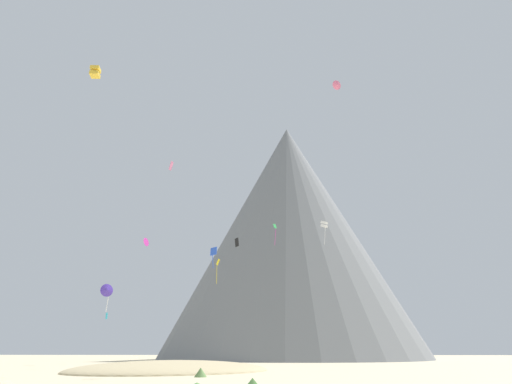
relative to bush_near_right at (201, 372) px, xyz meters
name	(u,v)px	position (x,y,z in m)	size (l,w,h in m)	color
dune_foreground_right	(171,371)	(-5.19, 10.75, -0.39)	(23.80, 18.35, 2.34)	#C6B284
bush_near_right	(201,372)	(0.00, 0.00, 0.00)	(1.14, 1.14, 0.78)	#668C4C
rock_massif	(288,237)	(8.97, 80.88, 31.75)	(73.58, 73.58, 66.59)	slate
kite_white_mid	(324,225)	(15.64, 44.05, 25.23)	(1.52, 1.50, 4.83)	white
kite_black_mid	(237,242)	(0.83, 20.41, 16.36)	(0.69, 0.59, 1.30)	black
kite_gold_high	(95,72)	(-20.33, 13.84, 41.37)	(1.44, 1.47, 1.57)	gold
kite_yellow_mid	(218,266)	(-4.84, 40.44, 16.66)	(0.63, 0.77, 4.63)	yellow
kite_green_mid	(275,230)	(6.05, 34.96, 21.94)	(0.68, 0.70, 3.93)	green
kite_pink_high	(171,166)	(-12.17, 30.19, 32.72)	(0.70, 0.94, 1.58)	pink
kite_magenta_mid	(146,242)	(-18.61, 39.49, 21.12)	(1.06, 1.74, 1.68)	#D1339E
kite_rainbow_high	(337,85)	(15.81, 15.04, 38.42)	(1.50, 1.12, 1.42)	#E5668C
kite_cyan_low	(107,316)	(-23.55, 36.82, 7.46)	(0.55, 0.52, 1.09)	#33BCDB
kite_indigo_low	(107,290)	(-17.01, 19.43, 9.62)	(1.63, 1.38, 3.77)	#5138B2
kite_blue_mid	(213,253)	(-2.17, 18.45, 14.49)	(0.96, 0.76, 2.94)	blue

